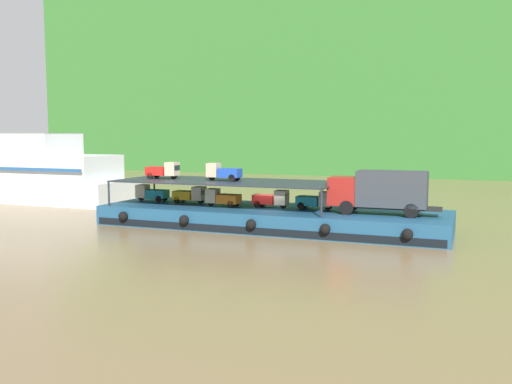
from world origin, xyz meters
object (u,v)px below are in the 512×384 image
Objects in this scene: cargo_barge at (271,218)px; mini_truck_lower_bow at (315,200)px; mini_truck_upper_stern at (163,170)px; mini_truck_lower_stern at (152,193)px; covered_lorry at (381,191)px; mini_truck_upper_mid at (223,172)px; mini_truck_lower_aft at (190,195)px; mini_truck_lower_mid at (222,198)px; passenger_ferry_upstream at (23,172)px; mini_truck_lower_fore at (271,199)px.

mini_truck_lower_bow reaches higher than cargo_barge.
cargo_barge is 10.11m from mini_truck_upper_stern.
mini_truck_upper_stern is (1.48, -0.48, 2.00)m from mini_truck_lower_stern.
mini_truck_upper_mid is (-12.42, 0.35, 1.00)m from covered_lorry.
mini_truck_lower_aft is 3.88m from mini_truck_upper_mid.
mini_truck_lower_bow is (-4.97, 0.83, -1.00)m from covered_lorry.
mini_truck_lower_stern is 1.02× the size of mini_truck_lower_mid.
cargo_barge is 11.10m from mini_truck_lower_stern.
cargo_barge is 9.64× the size of mini_truck_lower_bow.
cargo_barge is 3.39× the size of covered_lorry.
mini_truck_lower_bow is at bearing -10.59° from passenger_ferry_upstream.
passenger_ferry_upstream is at bearing 165.67° from mini_truck_upper_mid.
mini_truck_lower_mid is 2.08m from mini_truck_upper_mid.
mini_truck_upper_mid is (6.96, -0.50, 2.00)m from mini_truck_lower_stern.
mini_truck_lower_fore is at bearing 3.62° from mini_truck_upper_mid.
covered_lorry is 5.13m from mini_truck_lower_bow.
mini_truck_lower_stern is at bearing 177.11° from cargo_barge.
covered_lorry is at bearing -1.15° from mini_truck_upper_stern.
mini_truck_lower_fore is 0.11× the size of passenger_ferry_upstream.
mini_truck_lower_fore and mini_truck_lower_bow have the same top height.
mini_truck_lower_stern is at bearing 177.51° from covered_lorry.
cargo_barge is 4.15m from mini_truck_lower_mid.
mini_truck_lower_mid and mini_truck_lower_bow have the same top height.
mini_truck_lower_mid is 6.01m from mini_truck_upper_stern.
passenger_ferry_upstream is (-34.79, 6.50, 0.86)m from mini_truck_lower_bow.
mini_truck_lower_aft is at bearing 0.94° from mini_truck_lower_stern.
passenger_ferry_upstream reaches higher than mini_truck_lower_fore.
covered_lorry is 2.84× the size of mini_truck_lower_bow.
mini_truck_lower_stern is at bearing 179.94° from mini_truck_lower_bow.
mini_truck_upper_mid is (-0.16, 0.54, 2.00)m from mini_truck_lower_mid.
mini_truck_lower_aft is 1.00× the size of mini_truck_lower_bow.
mini_truck_upper_stern is at bearing -17.68° from passenger_ferry_upstream.
mini_truck_lower_aft is 1.01× the size of mini_truck_upper_stern.
cargo_barge is 1.47m from mini_truck_lower_fore.
passenger_ferry_upstream is at bearing 164.70° from mini_truck_lower_mid.
mini_truck_lower_bow is 0.11× the size of passenger_ferry_upstream.
covered_lorry is 2.84× the size of mini_truck_lower_aft.
mini_truck_lower_fore is 4.47m from mini_truck_upper_mid.
mini_truck_upper_mid is at bearing -176.38° from mini_truck_lower_fore.
passenger_ferry_upstream reaches higher than mini_truck_upper_mid.
mini_truck_upper_stern is at bearing 174.38° from mini_truck_lower_mid.
mini_truck_upper_mid reaches higher than mini_truck_lower_aft.
mini_truck_upper_mid is (-4.03, 0.06, 3.44)m from cargo_barge.
mini_truck_upper_mid reaches higher than mini_truck_lower_mid.
mini_truck_lower_stern is 7.20m from mini_truck_lower_mid.
mini_truck_lower_bow is at bearing 3.78° from mini_truck_lower_fore.
mini_truck_lower_aft is (3.69, 0.06, 0.00)m from mini_truck_lower_stern.
covered_lorry reaches higher than mini_truck_lower_bow.
mini_truck_lower_fore is (-0.04, 0.31, 1.44)m from cargo_barge.
mini_truck_lower_aft and mini_truck_lower_mid have the same top height.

